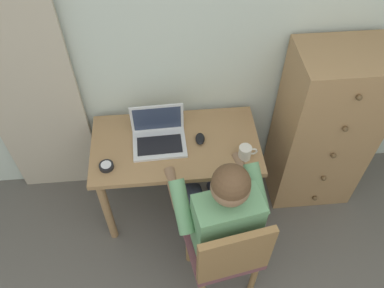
# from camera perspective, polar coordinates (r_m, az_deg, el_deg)

# --- Properties ---
(wall_back) EXTENTS (4.80, 0.05, 2.50)m
(wall_back) POSITION_cam_1_polar(r_m,az_deg,el_deg) (2.49, 4.44, 15.07)
(wall_back) COLOR silver
(wall_back) RESTS_ON ground_plane
(curtain_panel) EXTENTS (0.62, 0.03, 2.27)m
(curtain_panel) POSITION_cam_1_polar(r_m,az_deg,el_deg) (2.63, -23.67, 9.57)
(curtain_panel) COLOR #BCAD99
(curtain_panel) RESTS_ON ground_plane
(desk) EXTENTS (1.09, 0.59, 0.72)m
(desk) POSITION_cam_1_polar(r_m,az_deg,el_deg) (2.64, -2.36, -1.54)
(desk) COLOR #9E754C
(desk) RESTS_ON ground_plane
(dresser) EXTENTS (0.60, 0.46, 1.29)m
(dresser) POSITION_cam_1_polar(r_m,az_deg,el_deg) (2.87, 18.47, 1.95)
(dresser) COLOR #9E754C
(dresser) RESTS_ON ground_plane
(chair) EXTENTS (0.48, 0.47, 0.88)m
(chair) POSITION_cam_1_polar(r_m,az_deg,el_deg) (2.40, 5.02, -15.33)
(chair) COLOR brown
(chair) RESTS_ON ground_plane
(person_seated) EXTENTS (0.60, 0.63, 1.20)m
(person_seated) POSITION_cam_1_polar(r_m,az_deg,el_deg) (2.32, 3.96, -9.47)
(person_seated) COLOR #33384C
(person_seated) RESTS_ON ground_plane
(laptop) EXTENTS (0.35, 0.26, 0.24)m
(laptop) POSITION_cam_1_polar(r_m,az_deg,el_deg) (2.54, -4.85, 1.24)
(laptop) COLOR silver
(laptop) RESTS_ON desk
(computer_mouse) EXTENTS (0.07, 0.10, 0.03)m
(computer_mouse) POSITION_cam_1_polar(r_m,az_deg,el_deg) (2.56, 1.18, 0.77)
(computer_mouse) COLOR black
(computer_mouse) RESTS_ON desk
(desk_clock) EXTENTS (0.09, 0.09, 0.03)m
(desk_clock) POSITION_cam_1_polar(r_m,az_deg,el_deg) (2.47, -12.32, -3.15)
(desk_clock) COLOR black
(desk_clock) RESTS_ON desk
(coffee_mug) EXTENTS (0.12, 0.08, 0.09)m
(coffee_mug) POSITION_cam_1_polar(r_m,az_deg,el_deg) (2.46, 7.74, -1.22)
(coffee_mug) COLOR silver
(coffee_mug) RESTS_ON desk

